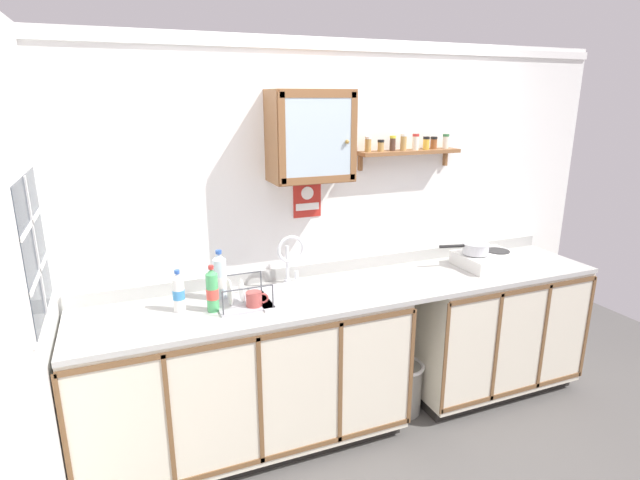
{
  "coord_description": "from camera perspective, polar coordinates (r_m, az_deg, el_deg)",
  "views": [
    {
      "loc": [
        -1.32,
        -2.31,
        2.09
      ],
      "look_at": [
        -0.21,
        0.43,
        1.24
      ],
      "focal_mm": 28.13,
      "sensor_mm": 36.0,
      "label": 1
    }
  ],
  "objects": [
    {
      "name": "dish_rack",
      "position": [
        2.89,
        -8.92,
        -6.74
      ],
      "size": [
        0.3,
        0.26,
        0.16
      ],
      "color": "#B2B2B7",
      "rests_on": "countertop"
    },
    {
      "name": "saucepan",
      "position": [
        3.61,
        17.21,
        -0.86
      ],
      "size": [
        0.35,
        0.18,
        0.08
      ],
      "color": "silver",
      "rests_on": "hot_plate_stove"
    },
    {
      "name": "window",
      "position": [
        2.5,
        -29.93,
        -0.74
      ],
      "size": [
        0.03,
        0.64,
        0.67
      ],
      "color": "#262D38"
    },
    {
      "name": "floor",
      "position": [
        3.38,
        6.44,
        -22.24
      ],
      "size": [
        6.4,
        6.4,
        0.0
      ],
      "primitive_type": "plane",
      "color": "#565451",
      "rests_on": "ground"
    },
    {
      "name": "bottle_soda_green_0",
      "position": [
        2.81,
        -12.15,
        -5.66
      ],
      "size": [
        0.07,
        0.07,
        0.26
      ],
      "color": "#4CB266",
      "rests_on": "countertop"
    },
    {
      "name": "backsplash",
      "position": [
        3.38,
        2.14,
        -2.97
      ],
      "size": [
        3.36,
        0.02,
        0.08
      ],
      "primitive_type": "cube",
      "color": "#B2B2AD",
      "rests_on": "countertop"
    },
    {
      "name": "bottle_opaque_white_1",
      "position": [
        2.86,
        -15.79,
        -5.78
      ],
      "size": [
        0.07,
        0.07,
        0.24
      ],
      "color": "white",
      "rests_on": "countertop"
    },
    {
      "name": "sink",
      "position": [
        3.04,
        -2.83,
        -6.24
      ],
      "size": [
        0.49,
        0.42,
        0.45
      ],
      "color": "silver",
      "rests_on": "countertop"
    },
    {
      "name": "lower_cabinet_run",
      "position": [
        3.14,
        -8.36,
        -15.39
      ],
      "size": [
        1.92,
        0.62,
        0.92
      ],
      "color": "black",
      "rests_on": "ground"
    },
    {
      "name": "spice_shelf",
      "position": [
        3.39,
        10.1,
        10.13
      ],
      "size": [
        0.72,
        0.14,
        0.23
      ],
      "color": "brown"
    },
    {
      "name": "mug",
      "position": [
        2.84,
        -7.45,
        -6.76
      ],
      "size": [
        0.13,
        0.09,
        0.09
      ],
      "color": "#B24C47",
      "rests_on": "countertop"
    },
    {
      "name": "hot_plate_stove",
      "position": [
        3.68,
        18.61,
        -2.13
      ],
      "size": [
        0.41,
        0.34,
        0.09
      ],
      "color": "silver",
      "rests_on": "countertop"
    },
    {
      "name": "bottle_water_clear_2",
      "position": [
        2.95,
        -11.31,
        -4.2
      ],
      "size": [
        0.08,
        0.08,
        0.3
      ],
      "color": "silver",
      "rests_on": "countertop"
    },
    {
      "name": "warning_sign",
      "position": [
        3.18,
        -1.47,
        4.79
      ],
      "size": [
        0.18,
        0.01,
        0.25
      ],
      "color": "#B2261E"
    },
    {
      "name": "back_wall",
      "position": [
        3.34,
        1.93,
        0.99
      ],
      "size": [
        4.0,
        0.07,
        2.43
      ],
      "color": "white",
      "rests_on": "ground"
    },
    {
      "name": "trash_bin",
      "position": [
        3.61,
        9.47,
        -16.11
      ],
      "size": [
        0.27,
        0.27,
        0.36
      ],
      "color": "gray",
      "rests_on": "ground"
    },
    {
      "name": "lower_cabinet_run_right",
      "position": [
        3.9,
        18.65,
        -9.53
      ],
      "size": [
        1.24,
        0.62,
        0.92
      ],
      "color": "black",
      "rests_on": "ground"
    },
    {
      "name": "side_wall_left",
      "position": [
        2.24,
        -30.96,
        -9.46
      ],
      "size": [
        0.05,
        3.41,
        2.43
      ],
      "primitive_type": "cube",
      "color": "white",
      "rests_on": "ground"
    },
    {
      "name": "countertop",
      "position": [
        3.15,
        4.35,
        -5.55
      ],
      "size": [
        3.36,
        0.65,
        0.03
      ],
      "primitive_type": "cube",
      "color": "#B2B2AD",
      "rests_on": "lower_cabinet_run"
    },
    {
      "name": "wall_cabinet",
      "position": [
        2.99,
        -1.1,
        11.73
      ],
      "size": [
        0.48,
        0.3,
        0.53
      ],
      "color": "brown"
    }
  ]
}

